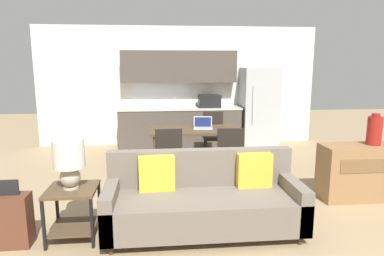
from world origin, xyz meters
The scene contains 15 objects.
ground_plane centered at (0.00, 0.00, 0.00)m, with size 20.00×20.00×0.00m, color #9E8460.
wall_back centered at (-0.01, 4.63, 1.35)m, with size 6.40×0.07×2.70m.
kitchen_counter centered at (0.01, 4.33, 0.84)m, with size 2.73×0.65×2.15m.
refrigerator centered at (1.81, 4.24, 0.89)m, with size 0.80×0.71×1.78m.
dining_table centered at (0.12, 2.45, 0.68)m, with size 1.47×0.81×0.75m.
couch centered at (0.00, 0.25, 0.35)m, with size 2.15×0.80×0.89m.
side_table centered at (-1.41, 0.22, 0.38)m, with size 0.51×0.51×0.57m.
table_lamp centered at (-1.42, 0.22, 0.88)m, with size 0.33×0.33×0.53m.
credenza centered at (2.39, 0.97, 0.38)m, with size 1.27×0.45×0.77m.
vase centered at (2.46, 0.99, 0.97)m, with size 0.20×0.20×0.43m.
dining_chair_near_left centered at (-0.35, 1.69, 0.51)m, with size 0.45×0.45×0.93m.
dining_chair_far_right centered at (0.59, 3.19, 0.51)m, with size 0.44×0.44×0.93m.
dining_chair_near_right centered at (0.59, 1.65, 0.51)m, with size 0.44×0.44×0.93m.
laptop centered at (0.29, 2.52, 0.80)m, with size 0.34×0.29×0.20m.
suitcase centered at (-2.04, 0.11, 0.28)m, with size 0.44×0.22×0.72m.
Camera 1 is at (-0.48, -3.33, 1.87)m, focal length 32.00 mm.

